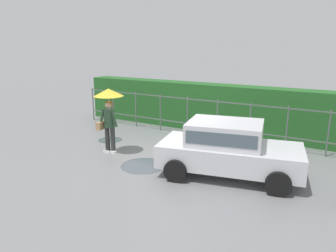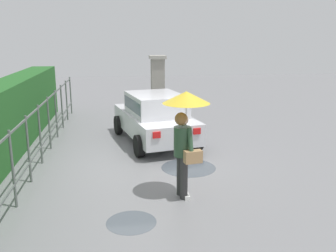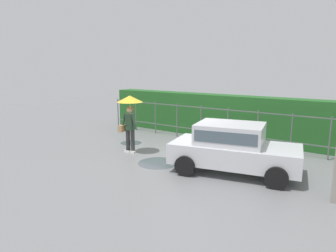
{
  "view_description": "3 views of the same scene",
  "coord_description": "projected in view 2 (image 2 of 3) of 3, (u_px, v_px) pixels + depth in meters",
  "views": [
    {
      "loc": [
        4.49,
        -8.08,
        3.44
      ],
      "look_at": [
        -0.01,
        -0.57,
        1.2
      ],
      "focal_mm": 34.12,
      "sensor_mm": 36.0,
      "label": 1
    },
    {
      "loc": [
        -9.02,
        0.66,
        3.16
      ],
      "look_at": [
        -0.43,
        -0.47,
        1.02
      ],
      "focal_mm": 39.59,
      "sensor_mm": 36.0,
      "label": 2
    },
    {
      "loc": [
        5.2,
        -8.54,
        3.1
      ],
      "look_at": [
        -0.61,
        -0.41,
        1.16
      ],
      "focal_mm": 32.43,
      "sensor_mm": 36.0,
      "label": 3
    }
  ],
  "objects": [
    {
      "name": "fence_section",
      "position": [
        40.0,
        132.0,
        9.15
      ],
      "size": [
        12.38,
        0.05,
        1.5
      ],
      "color": "#59605B",
      "rests_on": "ground"
    },
    {
      "name": "gate_pillar",
      "position": [
        158.0,
        87.0,
        13.83
      ],
      "size": [
        0.6,
        0.6,
        2.42
      ],
      "color": "gray",
      "rests_on": "ground"
    },
    {
      "name": "pedestrian",
      "position": [
        185.0,
        120.0,
        7.12
      ],
      "size": [
        0.92,
        0.92,
        2.11
      ],
      "rotation": [
        0.0,
        0.0,
        -1.38
      ],
      "color": "#333333",
      "rests_on": "ground"
    },
    {
      "name": "puddle_far",
      "position": [
        131.0,
        222.0,
        6.41
      ],
      "size": [
        0.88,
        0.88,
        0.0
      ],
      "primitive_type": "cylinder",
      "color": "#4C545B",
      "rests_on": "ground"
    },
    {
      "name": "puddle_near",
      "position": [
        188.0,
        167.0,
        9.05
      ],
      "size": [
        1.33,
        1.33,
        0.0
      ],
      "primitive_type": "cylinder",
      "color": "#4C545B",
      "rests_on": "ground"
    },
    {
      "name": "car",
      "position": [
        155.0,
        116.0,
        11.03
      ],
      "size": [
        3.97,
        2.49,
        1.48
      ],
      "rotation": [
        0.0,
        0.0,
        0.22
      ],
      "color": "silver",
      "rests_on": "ground"
    },
    {
      "name": "ground_plane",
      "position": [
        148.0,
        161.0,
        9.53
      ],
      "size": [
        40.0,
        40.0,
        0.0
      ],
      "primitive_type": "plane",
      "color": "slate"
    }
  ]
}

